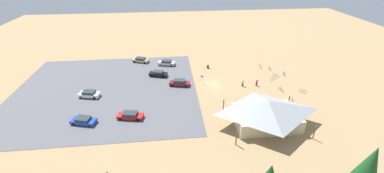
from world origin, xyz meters
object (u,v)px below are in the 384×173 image
object	(u,v)px
pine_far_west	(370,164)
car_red_by_curb	(130,115)
lot_sign	(202,78)
bicycle_teal_near_porch	(302,91)
bicycle_silver_edge_south	(260,67)
bicycle_red_lone_west	(281,89)
car_silver_back_corner	(166,63)
visitor_crossing_yard	(257,82)
car_blue_near_entry	(83,120)
bicycle_yellow_near_sign	(270,68)
bike_pavilion	(267,111)
bicycle_purple_lone_east	(284,74)
bicycle_blue_by_bin	(276,75)
bicycle_black_trailside	(292,100)
car_white_far_end	(89,94)
car_maroon_mid_lot	(179,83)
car_tan_inner_stall	(141,60)
visitor_near_lot	(243,83)
car_black_front_row	(158,74)
bicycle_white_edge_north	(273,78)
trash_bin	(208,67)

from	to	relation	value
pine_far_west	car_red_by_curb	xyz separation A→B (m)	(31.58, -18.62, -3.81)
lot_sign	bicycle_teal_near_porch	size ratio (longest dim) A/B	1.71
car_red_by_curb	bicycle_teal_near_porch	bearing A→B (deg)	-171.47
bicycle_silver_edge_south	bicycle_red_lone_west	distance (m)	12.33
car_silver_back_corner	visitor_crossing_yard	xyz separation A→B (m)	(-20.61, 13.88, 0.12)
pine_far_west	visitor_crossing_yard	bearing A→B (deg)	-82.07
pine_far_west	car_silver_back_corner	xyz separation A→B (m)	(24.54, -42.10, -3.75)
car_blue_near_entry	car_red_by_curb	world-z (taller)	car_red_by_curb
bicycle_yellow_near_sign	visitor_crossing_yard	world-z (taller)	visitor_crossing_yard
bike_pavilion	bicycle_purple_lone_east	bearing A→B (deg)	-123.48
bicycle_blue_by_bin	car_blue_near_entry	bearing A→B (deg)	18.60
bicycle_silver_edge_south	car_red_by_curb	size ratio (longest dim) A/B	0.32
bicycle_blue_by_bin	bicycle_teal_near_porch	xyz separation A→B (m)	(-2.66, 8.04, -0.01)
bicycle_black_trailside	pine_far_west	bearing A→B (deg)	86.65
lot_sign	car_white_far_end	xyz separation A→B (m)	(24.78, 3.34, -0.66)
pine_far_west	car_white_far_end	xyz separation A→B (m)	(41.16, -27.24, -3.76)
bicycle_yellow_near_sign	bicycle_teal_near_porch	xyz separation A→B (m)	(-2.56, 12.25, 0.01)
car_white_far_end	car_maroon_mid_lot	bearing A→B (deg)	-171.35
bike_pavilion	bicycle_purple_lone_east	distance (m)	22.16
bicycle_yellow_near_sign	bicycle_silver_edge_south	size ratio (longest dim) A/B	1.04
lot_sign	bicycle_teal_near_porch	world-z (taller)	lot_sign
bicycle_black_trailside	car_white_far_end	xyz separation A→B (m)	(42.40, -6.19, 0.41)
bicycle_yellow_near_sign	bicycle_red_lone_west	world-z (taller)	bicycle_red_lone_west
car_silver_back_corner	car_tan_inner_stall	xyz separation A→B (m)	(7.21, -2.82, -0.03)
bicycle_purple_lone_east	visitor_crossing_yard	world-z (taller)	visitor_crossing_yard
car_white_far_end	visitor_near_lot	bearing A→B (deg)	-178.07
bicycle_yellow_near_sign	car_silver_back_corner	xyz separation A→B (m)	(27.08, -5.72, 0.40)
car_silver_back_corner	visitor_near_lot	distance (m)	22.09
car_black_front_row	visitor_crossing_yard	size ratio (longest dim) A/B	2.81
bicycle_red_lone_west	car_blue_near_entry	size ratio (longest dim) A/B	0.37
bicycle_black_trailside	car_blue_near_entry	distance (m)	41.13
pine_far_west	bicycle_white_edge_north	size ratio (longest dim) A/B	4.65
bicycle_teal_near_porch	car_blue_near_entry	world-z (taller)	car_blue_near_entry
bike_pavilion	car_tan_inner_stall	world-z (taller)	bike_pavilion
bicycle_yellow_near_sign	car_silver_back_corner	size ratio (longest dim) A/B	0.35
bicycle_purple_lone_east	car_maroon_mid_lot	distance (m)	26.66
bicycle_black_trailside	car_tan_inner_stall	bearing A→B (deg)	-35.89
bike_pavilion	bicycle_yellow_near_sign	size ratio (longest dim) A/B	7.96
bicycle_white_edge_north	bicycle_yellow_near_sign	bearing A→B (deg)	-103.82
car_white_far_end	car_red_by_curb	distance (m)	12.89
bicycle_teal_near_porch	car_tan_inner_stall	world-z (taller)	car_tan_inner_stall
pine_far_west	car_blue_near_entry	distance (m)	43.81
bicycle_blue_by_bin	car_tan_inner_stall	bearing A→B (deg)	-20.47
bicycle_yellow_near_sign	car_red_by_curb	world-z (taller)	car_red_by_curb
bike_pavilion	bicycle_silver_edge_south	bearing A→B (deg)	-108.43
bicycle_red_lone_west	bicycle_white_edge_north	distance (m)	5.42
bicycle_white_edge_north	car_maroon_mid_lot	xyz separation A→B (m)	(22.86, 0.55, 0.40)
bicycle_teal_near_porch	car_white_far_end	xyz separation A→B (m)	(46.27, -3.12, 0.38)
trash_bin	car_silver_back_corner	xyz separation A→B (m)	(10.97, -3.10, 0.31)
bike_pavilion	car_red_by_curb	distance (m)	24.73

